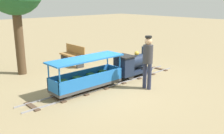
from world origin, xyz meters
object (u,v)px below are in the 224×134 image
at_px(locomotive, 132,64).
at_px(passenger_car, 87,77).
at_px(park_bench, 73,55).
at_px(conductor_person, 148,58).

bearing_deg(locomotive, passenger_car, -90.00).
relative_size(passenger_car, park_bench, 1.81).
relative_size(locomotive, passenger_car, 0.61).
height_order(locomotive, park_bench, locomotive).
xyz_separation_m(passenger_car, park_bench, (-2.84, 1.42, -0.01)).
height_order(locomotive, passenger_car, locomotive).
xyz_separation_m(locomotive, conductor_person, (1.08, -0.48, 0.47)).
distance_m(locomotive, park_bench, 2.89).
bearing_deg(locomotive, park_bench, -169.61).
bearing_deg(conductor_person, park_bench, -179.38).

